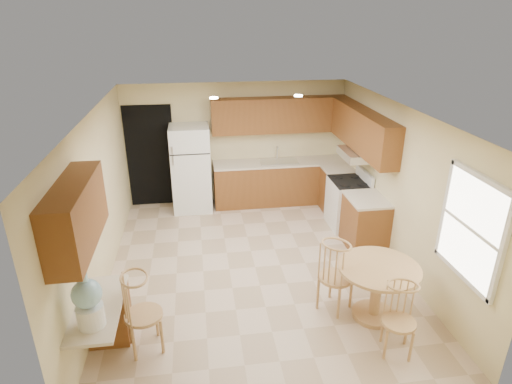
{
  "coord_description": "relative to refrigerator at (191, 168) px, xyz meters",
  "views": [
    {
      "loc": [
        -0.83,
        -5.76,
        3.78
      ],
      "look_at": [
        0.06,
        0.3,
        1.18
      ],
      "focal_mm": 30.0,
      "sensor_mm": 36.0,
      "label": 1
    }
  ],
  "objects": [
    {
      "name": "floor",
      "position": [
        0.95,
        -2.4,
        -0.87
      ],
      "size": [
        5.5,
        5.5,
        0.0
      ],
      "primitive_type": "plane",
      "color": "#C7AB90",
      "rests_on": "ground"
    },
    {
      "name": "ceiling",
      "position": [
        0.95,
        -2.4,
        1.63
      ],
      "size": [
        4.5,
        5.5,
        0.02
      ],
      "primitive_type": "cube",
      "color": "white",
      "rests_on": "wall_back"
    },
    {
      "name": "wall_back",
      "position": [
        0.95,
        0.35,
        0.38
      ],
      "size": [
        4.5,
        0.02,
        2.5
      ],
      "primitive_type": "cube",
      "color": "beige",
      "rests_on": "floor"
    },
    {
      "name": "wall_front",
      "position": [
        0.95,
        -5.15,
        0.38
      ],
      "size": [
        4.5,
        0.02,
        2.5
      ],
      "primitive_type": "cube",
      "color": "beige",
      "rests_on": "floor"
    },
    {
      "name": "wall_left",
      "position": [
        -1.3,
        -2.4,
        0.38
      ],
      "size": [
        0.02,
        5.5,
        2.5
      ],
      "primitive_type": "cube",
      "color": "beige",
      "rests_on": "floor"
    },
    {
      "name": "wall_right",
      "position": [
        3.2,
        -2.4,
        0.38
      ],
      "size": [
        0.02,
        5.5,
        2.5
      ],
      "primitive_type": "cube",
      "color": "beige",
      "rests_on": "floor"
    },
    {
      "name": "doorway",
      "position": [
        -0.8,
        0.34,
        0.18
      ],
      "size": [
        0.9,
        0.02,
        2.1
      ],
      "primitive_type": "cube",
      "color": "black",
      "rests_on": "floor"
    },
    {
      "name": "base_cab_back",
      "position": [
        1.83,
        0.05,
        -0.43
      ],
      "size": [
        2.75,
        0.6,
        0.87
      ],
      "primitive_type": "cube",
      "color": "brown",
      "rests_on": "floor"
    },
    {
      "name": "counter_back",
      "position": [
        1.83,
        0.05,
        0.02
      ],
      "size": [
        2.75,
        0.63,
        0.04
      ],
      "primitive_type": "cube",
      "color": "beige",
      "rests_on": "base_cab_back"
    },
    {
      "name": "base_cab_right_a",
      "position": [
        2.9,
        -0.54,
        -0.43
      ],
      "size": [
        0.6,
        0.59,
        0.87
      ],
      "primitive_type": "cube",
      "color": "brown",
      "rests_on": "floor"
    },
    {
      "name": "counter_right_a",
      "position": [
        2.9,
        -0.54,
        0.02
      ],
      "size": [
        0.63,
        0.59,
        0.04
      ],
      "primitive_type": "cube",
      "color": "beige",
      "rests_on": "base_cab_right_a"
    },
    {
      "name": "base_cab_right_b",
      "position": [
        2.9,
        -2.0,
        -0.43
      ],
      "size": [
        0.6,
        0.8,
        0.87
      ],
      "primitive_type": "cube",
      "color": "brown",
      "rests_on": "floor"
    },
    {
      "name": "counter_right_b",
      "position": [
        2.9,
        -2.0,
        0.02
      ],
      "size": [
        0.63,
        0.8,
        0.04
      ],
      "primitive_type": "cube",
      "color": "beige",
      "rests_on": "base_cab_right_b"
    },
    {
      "name": "upper_cab_back",
      "position": [
        1.83,
        0.19,
        0.98
      ],
      "size": [
        2.75,
        0.33,
        0.7
      ],
      "primitive_type": "cube",
      "color": "brown",
      "rests_on": "wall_back"
    },
    {
      "name": "upper_cab_right",
      "position": [
        3.04,
        -1.19,
        0.98
      ],
      "size": [
        0.33,
        2.42,
        0.7
      ],
      "primitive_type": "cube",
      "color": "brown",
      "rests_on": "wall_right"
    },
    {
      "name": "upper_cab_left",
      "position": [
        -1.13,
        -4.0,
        0.98
      ],
      "size": [
        0.33,
        1.4,
        0.7
      ],
      "primitive_type": "cube",
      "color": "brown",
      "rests_on": "wall_left"
    },
    {
      "name": "sink",
      "position": [
        1.8,
        0.05,
        0.04
      ],
      "size": [
        0.78,
        0.44,
        0.01
      ],
      "primitive_type": "cube",
      "color": "silver",
      "rests_on": "counter_back"
    },
    {
      "name": "range_hood",
      "position": [
        2.95,
        -1.22,
        0.55
      ],
      "size": [
        0.5,
        0.76,
        0.14
      ],
      "primitive_type": "cube",
      "color": "silver",
      "rests_on": "upper_cab_right"
    },
    {
      "name": "desk_pedestal",
      "position": [
        -1.05,
        -3.72,
        -0.51
      ],
      "size": [
        0.48,
        0.42,
        0.72
      ],
      "primitive_type": "cube",
      "color": "brown",
      "rests_on": "floor"
    },
    {
      "name": "desk_top",
      "position": [
        -1.05,
        -4.1,
        -0.12
      ],
      "size": [
        0.5,
        1.2,
        0.04
      ],
      "primitive_type": "cube",
      "color": "beige",
      "rests_on": "desk_pedestal"
    },
    {
      "name": "window",
      "position": [
        3.18,
        -4.25,
        0.63
      ],
      "size": [
        0.06,
        1.12,
        1.3
      ],
      "color": "white",
      "rests_on": "wall_right"
    },
    {
      "name": "can_light_a",
      "position": [
        0.45,
        -1.2,
        1.62
      ],
      "size": [
        0.14,
        0.14,
        0.02
      ],
      "primitive_type": "cylinder",
      "color": "white",
      "rests_on": "ceiling"
    },
    {
      "name": "can_light_b",
      "position": [
        1.85,
        -1.2,
        1.62
      ],
      "size": [
        0.14,
        0.14,
        0.02
      ],
      "primitive_type": "cylinder",
      "color": "white",
      "rests_on": "ceiling"
    },
    {
      "name": "refrigerator",
      "position": [
        0.0,
        0.0,
        0.0
      ],
      "size": [
        0.77,
        0.75,
        1.74
      ],
      "color": "white",
      "rests_on": "floor"
    },
    {
      "name": "stove",
      "position": [
        2.88,
        -1.22,
        -0.4
      ],
      "size": [
        0.65,
        0.76,
        1.09
      ],
      "color": "white",
      "rests_on": "floor"
    },
    {
      "name": "dining_table",
      "position": [
        2.35,
        -3.8,
        -0.36
      ],
      "size": [
        1.05,
        1.05,
        0.78
      ],
      "rotation": [
        0.0,
        0.0,
        -0.36
      ],
      "color": "tan",
      "rests_on": "floor"
    },
    {
      "name": "chair_table_a",
      "position": [
        1.88,
        -3.65,
        -0.25
      ],
      "size": [
        0.45,
        0.56,
        1.02
      ],
      "rotation": [
        0.0,
        0.0,
        -0.86
      ],
      "color": "tan",
      "rests_on": "floor"
    },
    {
      "name": "chair_table_b",
      "position": [
        2.35,
        -4.54,
        -0.32
      ],
      "size": [
        0.4,
        0.43,
        0.91
      ],
      "rotation": [
        0.0,
        0.0,
        2.85
      ],
      "color": "tan",
      "rests_on": "floor"
    },
    {
      "name": "chair_desk",
      "position": [
        -0.6,
        -4.06,
        -0.25
      ],
      "size": [
        0.45,
        0.58,
        1.02
      ],
      "rotation": [
        0.0,
        0.0,
        -1.31
      ],
      "color": "tan",
      "rests_on": "floor"
    },
    {
      "name": "water_crock",
      "position": [
        -1.05,
        -4.4,
        0.18
      ],
      "size": [
        0.3,
        0.3,
        0.63
      ],
      "color": "white",
      "rests_on": "desk_top"
    }
  ]
}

